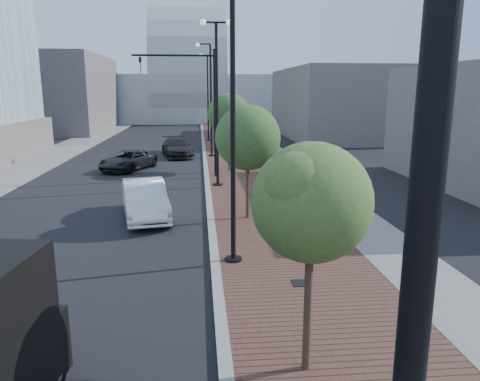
{
  "coord_description": "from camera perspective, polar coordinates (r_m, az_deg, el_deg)",
  "views": [
    {
      "loc": [
        -0.44,
        -3.96,
        5.56
      ],
      "look_at": [
        1.0,
        12.0,
        2.0
      ],
      "focal_mm": 34.01,
      "sensor_mm": 36.0,
      "label": 1
    }
  ],
  "objects": [
    {
      "name": "white_sedan",
      "position": [
        20.48,
        -11.85,
        -1.1
      ],
      "size": [
        2.71,
        5.29,
        1.66
      ],
      "primitive_type": "imported",
      "rotation": [
        0.0,
        0.0,
        0.2
      ],
      "color": "white",
      "rests_on": "ground"
    },
    {
      "name": "streetlight_4",
      "position": [
        49.98,
        -4.05,
        11.66
      ],
      "size": [
        1.72,
        0.56,
        9.28
      ],
      "color": "black",
      "rests_on": "ground"
    },
    {
      "name": "commercial_block_nw",
      "position": [
        66.89,
        -22.61,
        11.12
      ],
      "size": [
        14.0,
        20.0,
        10.0
      ],
      "primitive_type": "cube",
      "color": "#635C59",
      "rests_on": "ground"
    },
    {
      "name": "dark_car_mid",
      "position": [
        33.08,
        -13.86,
        3.7
      ],
      "size": [
        4.11,
        5.46,
        1.38
      ],
      "primitive_type": "imported",
      "rotation": [
        0.0,
        0.0,
        -0.42
      ],
      "color": "black",
      "rests_on": "ground"
    },
    {
      "name": "commercial_block_ne",
      "position": [
        56.43,
        11.99,
        10.69
      ],
      "size": [
        12.0,
        22.0,
        8.0
      ],
      "primitive_type": "cube",
      "color": "#635C59",
      "rests_on": "ground"
    },
    {
      "name": "sidewalk",
      "position": [
        44.48,
        -0.04,
        5.43
      ],
      "size": [
        7.0,
        140.0,
        0.12
      ],
      "primitive_type": "cube",
      "color": "#4C2D23",
      "rests_on": "ground"
    },
    {
      "name": "tree_3",
      "position": [
        43.07,
        -2.42,
        10.22
      ],
      "size": [
        2.23,
        2.15,
        4.92
      ],
      "color": "#382619",
      "rests_on": "ground"
    },
    {
      "name": "concrete_strip",
      "position": [
        44.8,
        3.42,
        5.47
      ],
      "size": [
        2.4,
        140.0,
        0.13
      ],
      "primitive_type": "cube",
      "color": "slate",
      "rests_on": "ground"
    },
    {
      "name": "traffic_mast",
      "position": [
        28.97,
        -4.98,
        11.34
      ],
      "size": [
        5.09,
        0.2,
        8.0
      ],
      "color": "black",
      "rests_on": "ground"
    },
    {
      "name": "dark_car_far",
      "position": [
        38.97,
        -7.9,
        5.37
      ],
      "size": [
        3.14,
        5.7,
        1.56
      ],
      "primitive_type": "imported",
      "rotation": [
        0.0,
        0.0,
        0.18
      ],
      "color": "black",
      "rests_on": "ground"
    },
    {
      "name": "curb",
      "position": [
        44.3,
        -4.57,
        5.38
      ],
      "size": [
        0.3,
        140.0,
        0.14
      ],
      "primitive_type": "cube",
      "color": "gray",
      "rests_on": "ground"
    },
    {
      "name": "pedestrian",
      "position": [
        23.4,
        7.84,
        0.8
      ],
      "size": [
        0.63,
        0.42,
        1.7
      ],
      "primitive_type": "imported",
      "rotation": [
        0.0,
        0.0,
        3.15
      ],
      "color": "black",
      "rests_on": "ground"
    },
    {
      "name": "west_sidewalk",
      "position": [
        46.05,
        -21.02,
        4.84
      ],
      "size": [
        4.0,
        140.0,
        0.12
      ],
      "primitive_type": "cube",
      "color": "slate",
      "rests_on": "ground"
    },
    {
      "name": "utility_cover_2",
      "position": [
        23.76,
        1.84,
        -0.68
      ],
      "size": [
        0.5,
        0.5,
        0.02
      ],
      "primitive_type": "cube",
      "color": "black",
      "rests_on": "sidewalk"
    },
    {
      "name": "convention_center",
      "position": [
        88.97,
        -6.32,
        12.75
      ],
      "size": [
        50.0,
        30.0,
        50.0
      ],
      "color": "#9DA3A6",
      "rests_on": "ground"
    },
    {
      "name": "tree_1",
      "position": [
        19.2,
        1.12,
        6.62
      ],
      "size": [
        2.76,
        2.76,
        4.97
      ],
      "color": "#382619",
      "rests_on": "ground"
    },
    {
      "name": "streetlight_0",
      "position": [
        2.34,
        21.74,
        -6.95
      ],
      "size": [
        1.72,
        0.56,
        9.28
      ],
      "color": "black",
      "rests_on": "ground"
    },
    {
      "name": "streetlight_1",
      "position": [
        14.04,
        -1.36,
        7.54
      ],
      "size": [
        1.44,
        0.56,
        9.21
      ],
      "color": "black",
      "rests_on": "ground"
    },
    {
      "name": "streetlight_3",
      "position": [
        37.99,
        -3.82,
        10.67
      ],
      "size": [
        1.44,
        0.56,
        9.21
      ],
      "color": "black",
      "rests_on": "ground"
    },
    {
      "name": "tree_0",
      "position": [
        8.5,
        9.21,
        -1.52
      ],
      "size": [
        2.31,
        2.25,
        4.66
      ],
      "color": "#382619",
      "rests_on": "ground"
    },
    {
      "name": "streetlight_2",
      "position": [
        25.99,
        -2.91,
        10.88
      ],
      "size": [
        1.72,
        0.56,
        9.28
      ],
      "color": "black",
      "rests_on": "ground"
    },
    {
      "name": "tree_2",
      "position": [
        31.1,
        -1.32,
        9.48
      ],
      "size": [
        2.86,
        2.86,
        5.35
      ],
      "color": "#382619",
      "rests_on": "ground"
    },
    {
      "name": "utility_cover_1",
      "position": [
        13.44,
        7.65,
        -11.43
      ],
      "size": [
        0.5,
        0.5,
        0.02
      ],
      "primitive_type": "cube",
      "color": "black",
      "rests_on": "sidewalk"
    }
  ]
}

